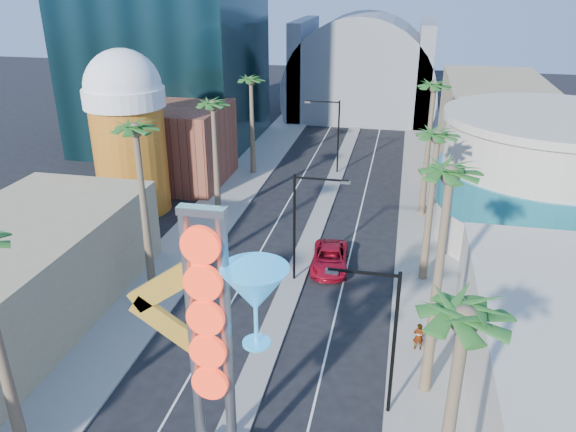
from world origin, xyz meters
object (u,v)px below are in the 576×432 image
object	(u,v)px
neon_sign	(229,333)
red_pickup	(330,258)
pedestrian_b	(463,312)
pedestrian_a	(418,336)

from	to	relation	value
neon_sign	red_pickup	xyz separation A→B (m)	(1.42, 19.37, -6.52)
pedestrian_b	neon_sign	bearing A→B (deg)	48.42
neon_sign	red_pickup	world-z (taller)	neon_sign
pedestrian_a	pedestrian_b	world-z (taller)	pedestrian_b
neon_sign	pedestrian_a	size ratio (longest dim) A/B	7.25
red_pickup	neon_sign	bearing A→B (deg)	-98.92
pedestrian_a	pedestrian_b	bearing A→B (deg)	-138.29
pedestrian_a	red_pickup	bearing A→B (deg)	-61.66
red_pickup	pedestrian_a	world-z (taller)	pedestrian_a
neon_sign	pedestrian_a	bearing A→B (deg)	53.23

